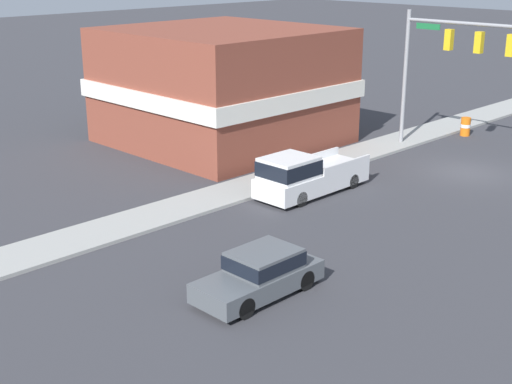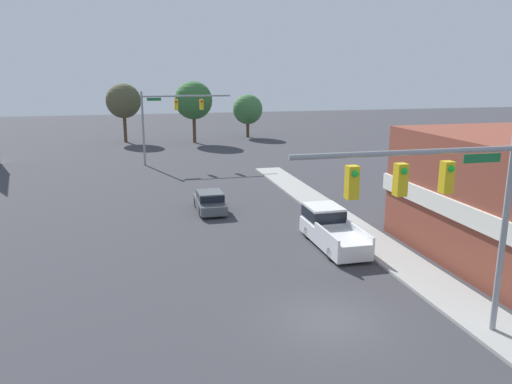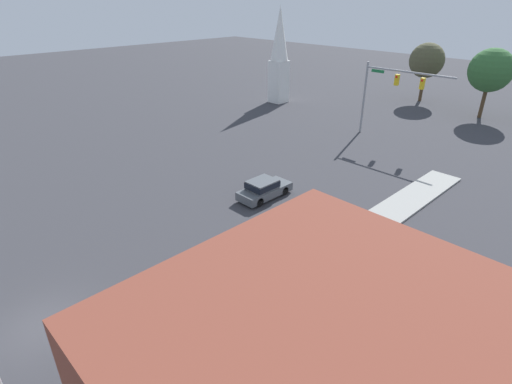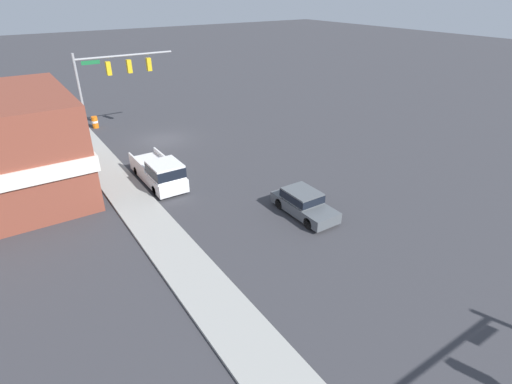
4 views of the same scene
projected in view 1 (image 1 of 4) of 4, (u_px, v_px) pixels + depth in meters
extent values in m
plane|color=#38383D|center=(467.00, 173.00, 34.53)|extent=(200.00, 200.00, 0.00)
cube|color=#9E9E99|center=(372.00, 149.00, 38.34)|extent=(2.40, 60.00, 0.14)
cylinder|color=gray|center=(405.00, 79.00, 38.56)|extent=(0.22, 0.22, 7.30)
cylinder|color=gray|center=(477.00, 24.00, 34.90)|extent=(7.89, 0.18, 0.18)
cube|color=gold|center=(449.00, 40.00, 36.17)|extent=(0.36, 0.36, 1.05)
sphere|color=green|center=(452.00, 33.00, 36.20)|extent=(0.22, 0.22, 0.22)
cube|color=gold|center=(479.00, 42.00, 35.04)|extent=(0.36, 0.36, 1.05)
sphere|color=green|center=(482.00, 36.00, 35.08)|extent=(0.22, 0.22, 0.22)
cube|color=gold|center=(511.00, 45.00, 33.92)|extent=(0.36, 0.36, 1.05)
cube|color=#196B38|center=(428.00, 26.00, 36.84)|extent=(1.40, 0.04, 0.30)
cylinder|color=black|center=(245.00, 308.00, 20.65)|extent=(0.22, 0.66, 0.66)
cylinder|color=black|center=(210.00, 291.00, 21.68)|extent=(0.22, 0.66, 0.66)
cylinder|color=black|center=(305.00, 280.00, 22.41)|extent=(0.22, 0.66, 0.66)
cylinder|color=black|center=(270.00, 266.00, 23.44)|extent=(0.22, 0.66, 0.66)
cube|color=#51565B|center=(258.00, 281.00, 21.99)|extent=(1.76, 4.26, 0.62)
cube|color=#51565B|center=(264.00, 260.00, 21.97)|extent=(1.62, 2.04, 0.62)
cube|color=black|center=(264.00, 260.00, 21.97)|extent=(1.63, 2.13, 0.43)
cylinder|color=black|center=(300.00, 199.00, 29.81)|extent=(0.22, 0.66, 0.66)
cylinder|color=black|center=(271.00, 190.00, 30.98)|extent=(0.22, 0.66, 0.66)
cylinder|color=black|center=(352.00, 181.00, 32.16)|extent=(0.22, 0.66, 0.66)
cylinder|color=black|center=(323.00, 173.00, 33.33)|extent=(0.22, 0.66, 0.66)
cube|color=white|center=(313.00, 179.00, 31.48)|extent=(1.95, 5.68, 0.85)
cube|color=white|center=(289.00, 168.00, 30.16)|extent=(1.86, 2.16, 0.89)
cube|color=black|center=(289.00, 168.00, 30.16)|extent=(1.88, 2.25, 0.62)
cube|color=white|center=(347.00, 165.00, 31.50)|extent=(0.12, 3.22, 0.35)
cube|color=white|center=(315.00, 157.00, 32.73)|extent=(0.12, 3.22, 0.35)
cylinder|color=orange|center=(465.00, 127.00, 41.40)|extent=(0.55, 0.55, 1.07)
cylinder|color=white|center=(466.00, 126.00, 41.38)|extent=(0.57, 0.57, 0.19)
cube|color=brown|center=(222.00, 86.00, 39.35)|extent=(10.98, 10.67, 6.28)
cube|color=silver|center=(222.00, 88.00, 39.38)|extent=(11.28, 10.97, 0.90)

